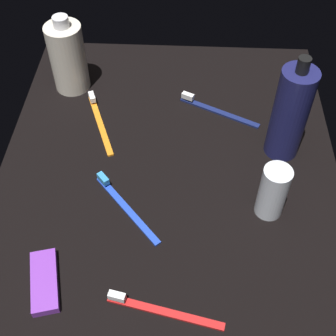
# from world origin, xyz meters

# --- Properties ---
(ground_plane) EXTENTS (0.84, 0.64, 0.01)m
(ground_plane) POSITION_xyz_m (0.00, 0.00, -0.01)
(ground_plane) COLOR black
(lotion_bottle) EXTENTS (0.07, 0.07, 0.22)m
(lotion_bottle) POSITION_xyz_m (0.08, -0.22, 0.10)
(lotion_bottle) COLOR navy
(lotion_bottle) RESTS_ON ground_plane
(bodywash_bottle) EXTENTS (0.08, 0.08, 0.17)m
(bodywash_bottle) POSITION_xyz_m (0.26, 0.22, 0.08)
(bodywash_bottle) COLOR silver
(bodywash_bottle) RESTS_ON ground_plane
(deodorant_stick) EXTENTS (0.05, 0.05, 0.11)m
(deodorant_stick) POSITION_xyz_m (-0.06, -0.18, 0.05)
(deodorant_stick) COLOR silver
(deodorant_stick) RESTS_ON ground_plane
(toothbrush_navy) EXTENTS (0.09, 0.17, 0.02)m
(toothbrush_navy) POSITION_xyz_m (0.19, -0.09, 0.01)
(toothbrush_navy) COLOR navy
(toothbrush_navy) RESTS_ON ground_plane
(toothbrush_blue) EXTENTS (0.14, 0.13, 0.02)m
(toothbrush_blue) POSITION_xyz_m (-0.07, 0.08, 0.01)
(toothbrush_blue) COLOR blue
(toothbrush_blue) RESTS_ON ground_plane
(toothbrush_orange) EXTENTS (0.17, 0.08, 0.02)m
(toothbrush_orange) POSITION_xyz_m (0.14, 0.15, 0.01)
(toothbrush_orange) COLOR orange
(toothbrush_orange) RESTS_ON ground_plane
(toothbrush_red) EXTENTS (0.05, 0.18, 0.02)m
(toothbrush_red) POSITION_xyz_m (-0.26, 0.00, 0.01)
(toothbrush_red) COLOR red
(toothbrush_red) RESTS_ON ground_plane
(snack_bar_purple) EXTENTS (0.11, 0.07, 0.01)m
(snack_bar_purple) POSITION_xyz_m (-0.22, 0.18, 0.01)
(snack_bar_purple) COLOR purple
(snack_bar_purple) RESTS_ON ground_plane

